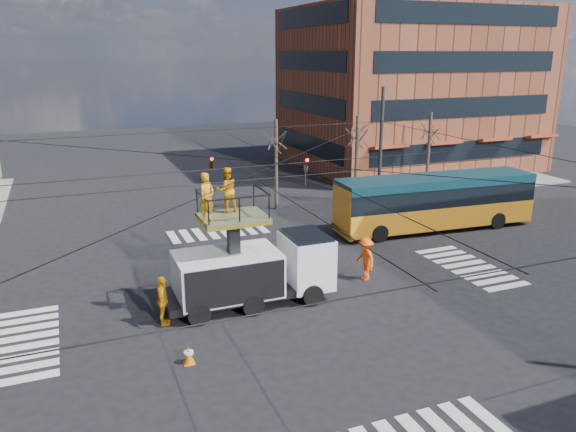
{
  "coord_description": "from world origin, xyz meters",
  "views": [
    {
      "loc": [
        -7.91,
        -20.57,
        10.15
      ],
      "look_at": [
        1.48,
        2.68,
        2.81
      ],
      "focal_mm": 35.0,
      "sensor_mm": 36.0,
      "label": 1
    }
  ],
  "objects_px": {
    "utility_truck": "(252,259)",
    "city_bus": "(435,201)",
    "traffic_cone": "(189,355)",
    "flagger": "(365,259)",
    "worker_ground": "(162,301)"
  },
  "relations": [
    {
      "from": "flagger",
      "to": "worker_ground",
      "type": "bearing_deg",
      "value": -84.9
    },
    {
      "from": "utility_truck",
      "to": "flagger",
      "type": "xyz_separation_m",
      "value": [
        5.59,
        0.44,
        -0.95
      ]
    },
    {
      "from": "worker_ground",
      "to": "flagger",
      "type": "relative_size",
      "value": 0.97
    },
    {
      "from": "city_bus",
      "to": "flagger",
      "type": "bearing_deg",
      "value": -141.67
    },
    {
      "from": "city_bus",
      "to": "worker_ground",
      "type": "distance_m",
      "value": 18.29
    },
    {
      "from": "utility_truck",
      "to": "city_bus",
      "type": "bearing_deg",
      "value": 23.78
    },
    {
      "from": "utility_truck",
      "to": "city_bus",
      "type": "height_order",
      "value": "utility_truck"
    },
    {
      "from": "city_bus",
      "to": "utility_truck",
      "type": "bearing_deg",
      "value": -152.94
    },
    {
      "from": "city_bus",
      "to": "worker_ground",
      "type": "height_order",
      "value": "city_bus"
    },
    {
      "from": "traffic_cone",
      "to": "flagger",
      "type": "xyz_separation_m",
      "value": [
        9.16,
        4.22,
        0.7
      ]
    },
    {
      "from": "utility_truck",
      "to": "city_bus",
      "type": "relative_size",
      "value": 0.57
    },
    {
      "from": "city_bus",
      "to": "worker_ground",
      "type": "xyz_separation_m",
      "value": [
        -17.13,
        -6.37,
        -0.73
      ]
    },
    {
      "from": "traffic_cone",
      "to": "worker_ground",
      "type": "relative_size",
      "value": 0.32
    },
    {
      "from": "traffic_cone",
      "to": "flagger",
      "type": "relative_size",
      "value": 0.31
    },
    {
      "from": "traffic_cone",
      "to": "flagger",
      "type": "distance_m",
      "value": 10.11
    }
  ]
}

